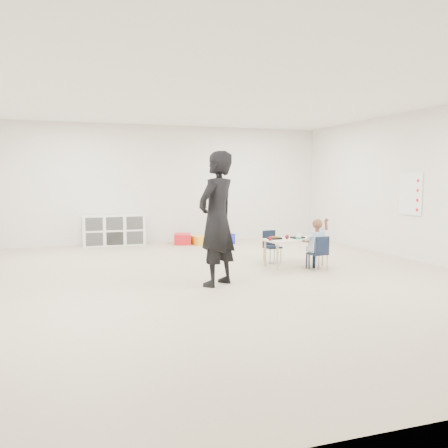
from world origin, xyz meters
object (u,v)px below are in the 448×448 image
object	(u,v)px
child	(318,243)
adult	(217,219)
table	(294,252)
chair_near	(318,253)
cubby_shelf	(114,230)

from	to	relation	value
child	adult	size ratio (longest dim) A/B	0.47
table	chair_near	bearing A→B (deg)	-72.79
cubby_shelf	adult	bearing A→B (deg)	-77.46
table	child	bearing A→B (deg)	-72.79
chair_near	child	size ratio (longest dim) A/B	0.63
cubby_shelf	adult	size ratio (longest dim) A/B	0.73
table	adult	distance (m)	2.14
child	adult	world-z (taller)	adult
chair_near	adult	bearing A→B (deg)	-171.56
chair_near	child	xyz separation A→B (m)	(0.00, 0.00, 0.17)
table	cubby_shelf	distance (m)	4.57
cubby_shelf	adult	world-z (taller)	adult
child	table	bearing A→B (deg)	107.21
adult	cubby_shelf	bearing A→B (deg)	-114.26
table	cubby_shelf	size ratio (longest dim) A/B	0.80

